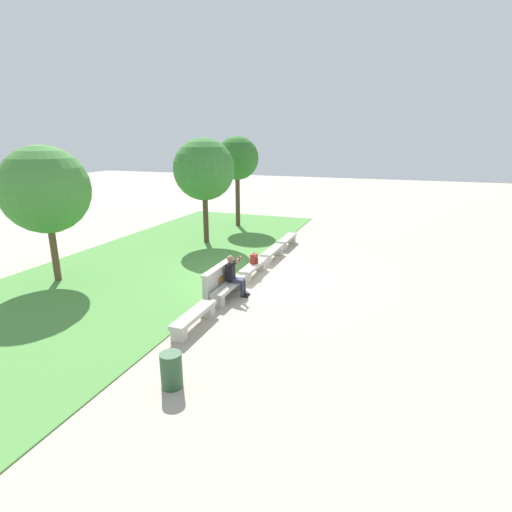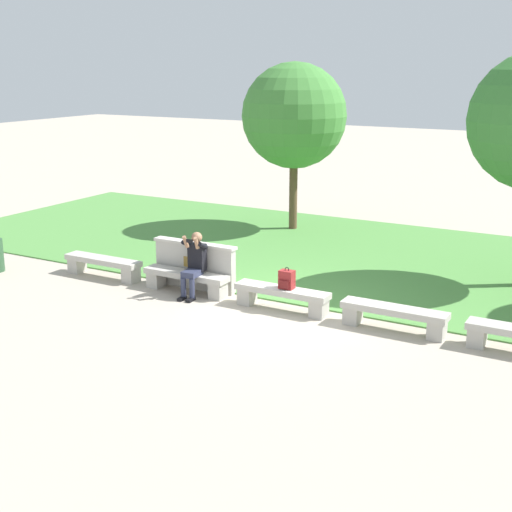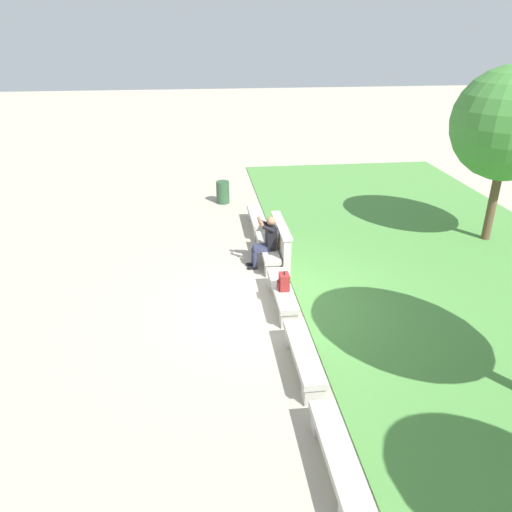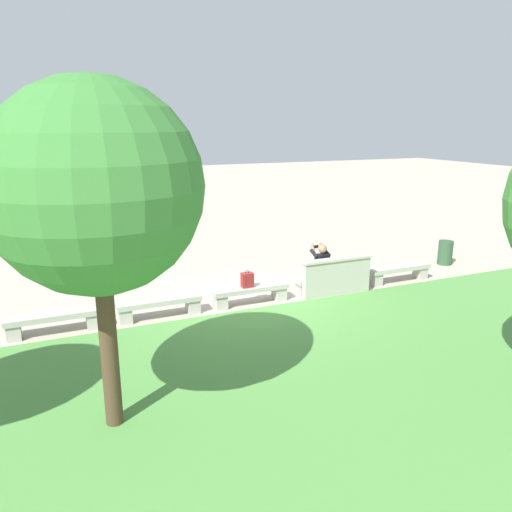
{
  "view_description": "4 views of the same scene",
  "coord_description": "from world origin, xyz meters",
  "px_view_note": "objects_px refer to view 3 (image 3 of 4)",
  "views": [
    {
      "loc": [
        -13.04,
        -4.91,
        4.85
      ],
      "look_at": [
        -0.81,
        -0.39,
        1.03
      ],
      "focal_mm": 28.0,
      "sensor_mm": 36.0,
      "label": 1
    },
    {
      "loc": [
        5.97,
        -11.65,
        4.65
      ],
      "look_at": [
        -0.57,
        -0.02,
        1.02
      ],
      "focal_mm": 50.0,
      "sensor_mm": 36.0,
      "label": 2
    },
    {
      "loc": [
        9.24,
        -1.68,
        5.56
      ],
      "look_at": [
        -0.88,
        -0.46,
        0.81
      ],
      "focal_mm": 35.0,
      "sensor_mm": 36.0,
      "label": 3
    },
    {
      "loc": [
        4.47,
        10.68,
        4.33
      ],
      "look_at": [
        -0.4,
        -0.57,
        1.04
      ],
      "focal_mm": 35.0,
      "sensor_mm": 36.0,
      "label": 4
    }
  ],
  "objects_px": {
    "bench_mid": "(282,293)",
    "person_photographer": "(266,239)",
    "bench_far": "(304,356)",
    "bench_end": "(338,457)",
    "bench_near": "(268,251)",
    "backpack": "(284,282)",
    "tree_behind_wall": "(509,124)",
    "trash_bin": "(223,192)",
    "bench_main": "(257,219)"
  },
  "relations": [
    {
      "from": "bench_near",
      "to": "backpack",
      "type": "height_order",
      "value": "backpack"
    },
    {
      "from": "bench_end",
      "to": "person_photographer",
      "type": "distance_m",
      "value": 6.49
    },
    {
      "from": "bench_far",
      "to": "backpack",
      "type": "distance_m",
      "value": 2.18
    },
    {
      "from": "bench_far",
      "to": "backpack",
      "type": "bearing_deg",
      "value": 179.78
    },
    {
      "from": "bench_near",
      "to": "bench_far",
      "type": "bearing_deg",
      "value": 0.0
    },
    {
      "from": "tree_behind_wall",
      "to": "bench_main",
      "type": "bearing_deg",
      "value": -103.97
    },
    {
      "from": "bench_end",
      "to": "person_photographer",
      "type": "relative_size",
      "value": 1.46
    },
    {
      "from": "person_photographer",
      "to": "bench_end",
      "type": "bearing_deg",
      "value": 0.69
    },
    {
      "from": "bench_mid",
      "to": "tree_behind_wall",
      "type": "bearing_deg",
      "value": 114.75
    },
    {
      "from": "bench_far",
      "to": "trash_bin",
      "type": "bearing_deg",
      "value": -174.68
    },
    {
      "from": "bench_end",
      "to": "bench_near",
      "type": "bearing_deg",
      "value": 180.0
    },
    {
      "from": "bench_far",
      "to": "bench_near",
      "type": "bearing_deg",
      "value": 180.0
    },
    {
      "from": "person_photographer",
      "to": "trash_bin",
      "type": "height_order",
      "value": "person_photographer"
    },
    {
      "from": "bench_mid",
      "to": "bench_end",
      "type": "bearing_deg",
      "value": 0.0
    },
    {
      "from": "bench_mid",
      "to": "trash_bin",
      "type": "height_order",
      "value": "trash_bin"
    },
    {
      "from": "person_photographer",
      "to": "trash_bin",
      "type": "bearing_deg",
      "value": -171.14
    },
    {
      "from": "backpack",
      "to": "trash_bin",
      "type": "relative_size",
      "value": 0.57
    },
    {
      "from": "bench_mid",
      "to": "bench_far",
      "type": "xyz_separation_m",
      "value": [
        2.25,
        0.0,
        0.0
      ]
    },
    {
      "from": "tree_behind_wall",
      "to": "trash_bin",
      "type": "xyz_separation_m",
      "value": [
        -4.08,
        -7.2,
        -2.84
      ]
    },
    {
      "from": "bench_near",
      "to": "person_photographer",
      "type": "bearing_deg",
      "value": -15.81
    },
    {
      "from": "person_photographer",
      "to": "bench_main",
      "type": "bearing_deg",
      "value": 178.24
    },
    {
      "from": "backpack",
      "to": "bench_main",
      "type": "bearing_deg",
      "value": -179.9
    },
    {
      "from": "bench_end",
      "to": "person_photographer",
      "type": "bearing_deg",
      "value": -179.31
    },
    {
      "from": "bench_near",
      "to": "trash_bin",
      "type": "xyz_separation_m",
      "value": [
        -4.76,
        -0.86,
        0.08
      ]
    },
    {
      "from": "bench_far",
      "to": "bench_end",
      "type": "bearing_deg",
      "value": 0.0
    },
    {
      "from": "bench_far",
      "to": "backpack",
      "type": "xyz_separation_m",
      "value": [
        -2.16,
        0.01,
        0.33
      ]
    },
    {
      "from": "bench_end",
      "to": "trash_bin",
      "type": "distance_m",
      "value": 11.54
    },
    {
      "from": "bench_end",
      "to": "trash_bin",
      "type": "relative_size",
      "value": 2.57
    },
    {
      "from": "bench_far",
      "to": "person_photographer",
      "type": "relative_size",
      "value": 1.46
    },
    {
      "from": "bench_near",
      "to": "tree_behind_wall",
      "type": "xyz_separation_m",
      "value": [
        -0.67,
        6.34,
        2.92
      ]
    },
    {
      "from": "bench_near",
      "to": "backpack",
      "type": "xyz_separation_m",
      "value": [
        2.34,
        0.01,
        0.33
      ]
    },
    {
      "from": "bench_main",
      "to": "bench_far",
      "type": "bearing_deg",
      "value": 0.0
    },
    {
      "from": "bench_main",
      "to": "bench_far",
      "type": "distance_m",
      "value": 6.75
    },
    {
      "from": "bench_mid",
      "to": "bench_main",
      "type": "bearing_deg",
      "value": 180.0
    },
    {
      "from": "bench_far",
      "to": "trash_bin",
      "type": "xyz_separation_m",
      "value": [
        -9.25,
        -0.86,
        0.08
      ]
    },
    {
      "from": "backpack",
      "to": "tree_behind_wall",
      "type": "bearing_deg",
      "value": 115.45
    },
    {
      "from": "bench_near",
      "to": "trash_bin",
      "type": "distance_m",
      "value": 4.83
    },
    {
      "from": "bench_main",
      "to": "person_photographer",
      "type": "bearing_deg",
      "value": -1.76
    },
    {
      "from": "bench_main",
      "to": "backpack",
      "type": "relative_size",
      "value": 4.5
    },
    {
      "from": "backpack",
      "to": "trash_bin",
      "type": "bearing_deg",
      "value": -173.01
    },
    {
      "from": "person_photographer",
      "to": "trash_bin",
      "type": "relative_size",
      "value": 1.76
    },
    {
      "from": "bench_far",
      "to": "person_photographer",
      "type": "xyz_separation_m",
      "value": [
        -4.23,
        -0.08,
        0.44
      ]
    },
    {
      "from": "backpack",
      "to": "tree_behind_wall",
      "type": "relative_size",
      "value": 0.09
    },
    {
      "from": "bench_mid",
      "to": "person_photographer",
      "type": "relative_size",
      "value": 1.46
    },
    {
      "from": "bench_main",
      "to": "backpack",
      "type": "distance_m",
      "value": 4.6
    },
    {
      "from": "bench_far",
      "to": "bench_end",
      "type": "xyz_separation_m",
      "value": [
        2.25,
        0.0,
        0.0
      ]
    },
    {
      "from": "bench_end",
      "to": "backpack",
      "type": "relative_size",
      "value": 4.5
    },
    {
      "from": "bench_end",
      "to": "bench_mid",
      "type": "bearing_deg",
      "value": 180.0
    },
    {
      "from": "bench_far",
      "to": "tree_behind_wall",
      "type": "bearing_deg",
      "value": 129.22
    },
    {
      "from": "bench_mid",
      "to": "bench_far",
      "type": "bearing_deg",
      "value": 0.0
    }
  ]
}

